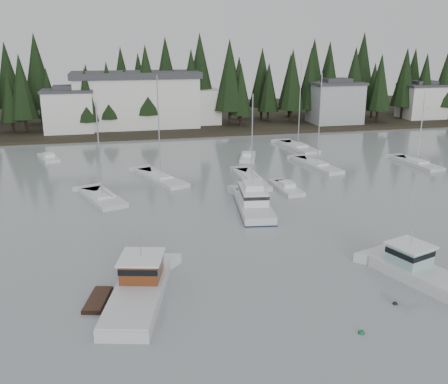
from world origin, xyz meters
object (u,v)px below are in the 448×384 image
at_px(sailboat_7, 298,148).
at_px(sailboat_8, 317,166).
at_px(sailboat_0, 251,181).
at_px(harbor_inn, 147,100).
at_px(house_west, 69,110).
at_px(runabout_4, 248,158).
at_px(runabout_1, 287,189).
at_px(house_east_a, 335,102).
at_px(lobster_boat_teal, 422,274).
at_px(runabout_3, 49,159).
at_px(lobster_boat_brown, 137,291).
at_px(sailboat_4, 417,165).
at_px(sailboat_9, 103,199).
at_px(sailboat_1, 161,179).
at_px(house_east_b, 422,100).
at_px(cabin_cruiser_center, 253,203).

xyz_separation_m(sailboat_7, sailboat_8, (-1.82, -12.44, -0.00)).
bearing_deg(sailboat_0, harbor_inn, 12.85).
bearing_deg(house_west, runabout_4, -45.06).
bearing_deg(runabout_1, house_east_a, -33.13).
distance_m(lobster_boat_teal, runabout_3, 57.25).
height_order(lobster_boat_brown, runabout_3, lobster_boat_brown).
relative_size(sailboat_4, sailboat_9, 0.98).
bearing_deg(sailboat_9, house_west, -11.72).
relative_size(lobster_boat_brown, runabout_3, 1.74).
bearing_deg(sailboat_1, lobster_boat_teal, -174.91).
distance_m(sailboat_7, sailboat_9, 38.24).
height_order(house_east_b, runabout_3, house_east_b).
xyz_separation_m(cabin_cruiser_center, lobster_boat_teal, (7.84, -18.75, -0.09)).
bearing_deg(runabout_4, house_east_a, -26.43).
xyz_separation_m(cabin_cruiser_center, sailboat_9, (-15.75, 6.92, -0.61)).
relative_size(sailboat_4, runabout_3, 1.89).
relative_size(house_west, runabout_4, 1.53).
bearing_deg(cabin_cruiser_center, lobster_boat_brown, 149.31).
bearing_deg(sailboat_0, house_east_a, -36.82).
height_order(house_west, sailboat_1, sailboat_1).
bearing_deg(sailboat_4, sailboat_1, 84.13).
bearing_deg(runabout_3, sailboat_8, -126.79).
relative_size(house_east_b, lobster_boat_brown, 0.91).
relative_size(house_east_a, house_east_b, 1.11).
bearing_deg(lobster_boat_teal, harbor_inn, -7.25).
bearing_deg(sailboat_9, runabout_3, 0.20).
xyz_separation_m(lobster_boat_brown, runabout_3, (-10.59, 45.72, -0.43)).
distance_m(cabin_cruiser_center, sailboat_9, 17.22).
relative_size(harbor_inn, lobster_boat_brown, 2.83).
xyz_separation_m(sailboat_8, sailboat_9, (-29.80, -9.08, -0.02)).
height_order(house_west, sailboat_9, sailboat_9).
bearing_deg(runabout_1, sailboat_1, 58.20).
bearing_deg(runabout_4, harbor_inn, 40.26).
relative_size(cabin_cruiser_center, runabout_4, 1.71).
relative_size(harbor_inn, runabout_4, 4.72).
height_order(house_west, sailboat_8, sailboat_8).
bearing_deg(lobster_boat_brown, runabout_4, -11.35).
relative_size(harbor_inn, cabin_cruiser_center, 2.77).
height_order(sailboat_9, runabout_1, sailboat_9).
bearing_deg(sailboat_8, runabout_3, 62.15).
distance_m(house_east_a, runabout_1, 51.11).
bearing_deg(house_east_b, runabout_3, -163.77).
height_order(house_west, sailboat_7, sailboat_7).
height_order(sailboat_8, runabout_3, sailboat_8).
distance_m(house_east_b, sailboat_4, 45.73).
relative_size(lobster_boat_teal, sailboat_7, 0.62).
distance_m(lobster_boat_teal, sailboat_8, 35.31).
relative_size(runabout_1, runabout_4, 1.01).
bearing_deg(house_west, harbor_inn, 12.52).
bearing_deg(runabout_1, sailboat_7, -26.12).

